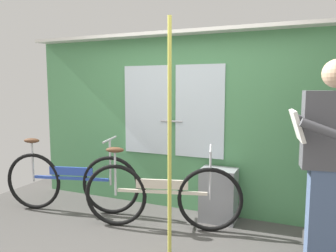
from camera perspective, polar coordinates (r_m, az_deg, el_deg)
name	(u,v)px	position (r m, az deg, el deg)	size (l,w,h in m)	color
train_door_wall	(188,119)	(3.98, 3.50, 1.23)	(4.28, 0.28, 2.16)	#4C8C56
bicycle_near_door	(161,195)	(3.57, -1.22, -11.93)	(1.66, 0.59, 0.90)	black
bicycle_leaning_behind	(71,181)	(4.20, -16.57, -9.19)	(1.66, 0.56, 0.92)	black
passenger_reading_newspaper	(331,161)	(3.00, 26.47, -5.40)	(0.61, 0.54, 1.74)	slate
trash_bin_by_wall	(219,195)	(3.82, 8.78, -11.76)	(0.40, 0.28, 0.60)	gray
handrail_pole	(170,139)	(2.88, 0.28, -2.34)	(0.04, 0.04, 2.12)	#C6C14C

